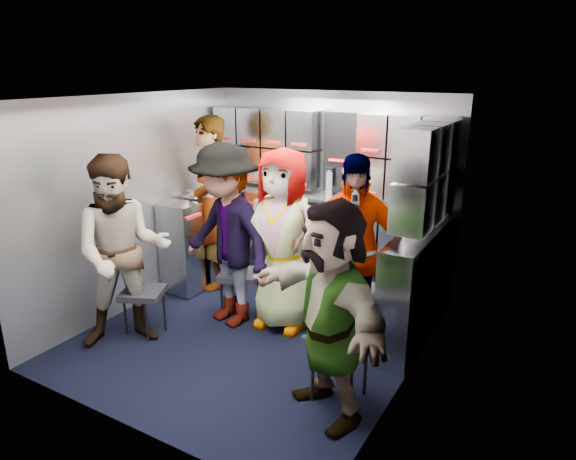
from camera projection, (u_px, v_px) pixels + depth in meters
The scene contains 29 objects.
floor at pixel (257, 333), 4.71m from camera, with size 3.00×3.00×0.00m, color black.
wall_back at pixel (330, 189), 5.62m from camera, with size 2.80×0.04×2.10m, color #989EA6.
wall_left at pixel (136, 203), 5.06m from camera, with size 0.04×3.00×2.10m, color #989EA6.
wall_right at pixel (415, 252), 3.72m from camera, with size 0.04×3.00×2.10m, color #989EA6.
ceiling at pixel (252, 98), 4.07m from camera, with size 2.80×3.00×0.02m, color silver.
cart_bank_back at pixel (321, 243), 5.62m from camera, with size 2.68×0.38×0.99m, color #9CA2AB.
cart_bank_left at pixel (193, 244), 5.59m from camera, with size 0.38×0.76×0.99m, color #9CA2AB.
counter at pixel (322, 197), 5.46m from camera, with size 2.68×0.42×0.03m, color silver.
locker_bank_back at pixel (325, 151), 5.36m from camera, with size 2.68×0.28×0.82m, color #9CA2AB.
locker_bank_right at pixel (426, 174), 4.23m from camera, with size 0.28×1.00×0.82m, color #9CA2AB.
right_cabinet at pixel (414, 288), 4.45m from camera, with size 0.28×1.20×1.00m, color #9CA2AB.
coffee_niche at pixel (343, 154), 5.33m from camera, with size 0.46×0.16×0.84m, color black, non-canonical shape.
red_latch_strip at pixel (313, 213), 5.34m from camera, with size 2.60×0.02×0.03m, color maroon.
jump_seat_near_left at pixel (143, 295), 4.62m from camera, with size 0.47×0.46×0.42m.
jump_seat_mid_left at pixel (240, 277), 4.98m from camera, with size 0.47×0.46×0.44m.
jump_seat_center at pixel (292, 277), 4.90m from camera, with size 0.52×0.51×0.47m.
jump_seat_mid_right at pixel (357, 293), 4.59m from camera, with size 0.42×0.40×0.46m.
jump_seat_near_right at pixel (340, 346), 3.67m from camera, with size 0.52×0.51×0.49m.
attendant_standing at pixel (209, 204), 5.50m from camera, with size 0.68×0.45×1.86m, color black.
attendant_arc_a at pixel (123, 253), 4.33m from camera, with size 0.81×0.63×1.67m, color black.
attendant_arc_b at pixel (227, 236), 4.69m from camera, with size 1.10×0.63×1.71m, color black.
attendant_arc_c at pixel (283, 240), 4.63m from camera, with size 0.82×0.53×1.68m, color black.
attendant_arc_d at pixel (351, 253), 4.31m from camera, with size 0.99×0.41×1.69m, color black.
attendant_arc_e at pixel (330, 312), 3.41m from camera, with size 1.44×0.46×1.56m, color black.
bottle_left at pixel (301, 183), 5.48m from camera, with size 0.07×0.07×0.23m, color white.
bottle_mid at pixel (329, 185), 5.32m from camera, with size 0.07×0.07×0.26m, color white.
bottle_right at pixel (409, 194), 4.91m from camera, with size 0.07×0.07×0.28m, color white.
cup_left at pixel (268, 185), 5.70m from camera, with size 0.08×0.08×0.11m, color #C7B58C.
cup_right at pixel (407, 203), 4.94m from camera, with size 0.09×0.09×0.10m, color #C7B58C.
Camera 1 is at (2.36, -3.48, 2.34)m, focal length 32.00 mm.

